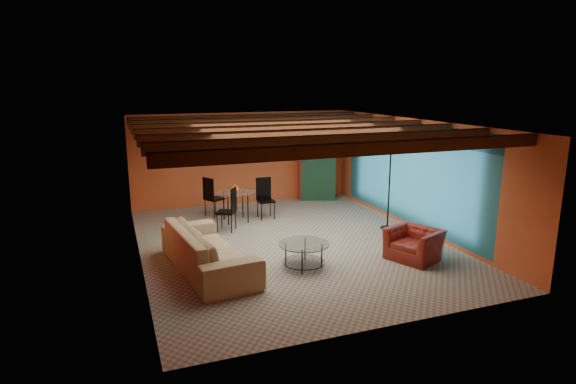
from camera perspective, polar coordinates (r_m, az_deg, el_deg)
name	(u,v)px	position (r m, az deg, el deg)	size (l,w,h in m)	color
room	(289,139)	(10.37, 0.17, 6.43)	(6.52, 8.01, 2.71)	gray
sofa	(208,249)	(9.35, -9.56, -6.74)	(2.89, 1.13, 0.84)	#9E8A66
armchair	(414,244)	(10.12, 14.85, -6.04)	(0.99, 0.87, 0.64)	maroon
coffee_table	(304,255)	(9.38, 1.89, -7.58)	(0.99, 0.99, 0.50)	white
dining_table	(236,201)	(12.41, -6.31, -1.08)	(2.09, 2.09, 1.09)	silver
armoire	(315,171)	(14.70, 3.26, 2.56)	(1.01, 0.50, 1.77)	maroon
floor_lamp	(389,188)	(11.87, 12.03, 0.52)	(0.42, 0.42, 2.08)	black
ceiling_fan	(291,139)	(10.27, 0.39, 6.35)	(1.50, 1.50, 0.44)	#472614
painting	(213,150)	(13.89, -8.97, 5.00)	(1.05, 0.03, 0.65)	black
potted_plant	(316,134)	(14.54, 3.32, 6.91)	(0.43, 0.37, 0.48)	#26661E
vase	(235,177)	(12.27, -6.38, 1.86)	(0.20, 0.20, 0.21)	orange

